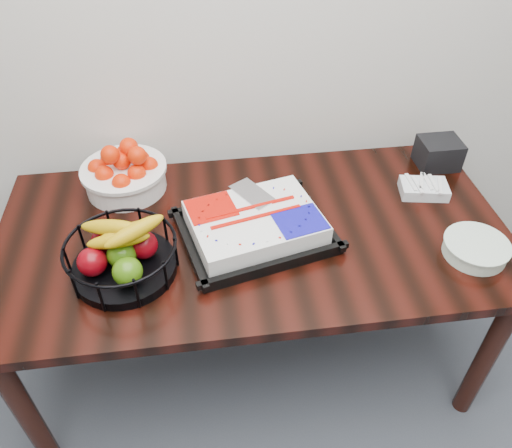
{
  "coord_description": "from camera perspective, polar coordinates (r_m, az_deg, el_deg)",
  "views": [
    {
      "loc": [
        -0.16,
        0.7,
        1.94
      ],
      "look_at": [
        0.0,
        1.94,
        0.83
      ],
      "focal_mm": 35.0,
      "sensor_mm": 36.0,
      "label": 1
    }
  ],
  "objects": [
    {
      "name": "table",
      "position": [
        1.82,
        -0.34,
        -2.65
      ],
      "size": [
        1.8,
        0.9,
        0.75
      ],
      "color": "black",
      "rests_on": "ground"
    },
    {
      "name": "plate_stack",
      "position": [
        1.81,
        23.8,
        -2.58
      ],
      "size": [
        0.22,
        0.22,
        0.05
      ],
      "color": "white",
      "rests_on": "table"
    },
    {
      "name": "cake_tray",
      "position": [
        1.71,
        -0.13,
        -0.18
      ],
      "size": [
        0.57,
        0.49,
        0.1
      ],
      "color": "black",
      "rests_on": "table"
    },
    {
      "name": "fruit_basket",
      "position": [
        1.62,
        -15.09,
        -3.34
      ],
      "size": [
        0.35,
        0.35,
        0.19
      ],
      "color": "black",
      "rests_on": "table"
    },
    {
      "name": "napkin_box",
      "position": [
        2.18,
        20.12,
        7.63
      ],
      "size": [
        0.16,
        0.14,
        0.11
      ],
      "primitive_type": "cube",
      "rotation": [
        0.0,
        0.0,
        0.0
      ],
      "color": "black",
      "rests_on": "table"
    },
    {
      "name": "tangerine_bowl",
      "position": [
        1.96,
        -14.9,
        6.03
      ],
      "size": [
        0.32,
        0.32,
        0.21
      ],
      "color": "white",
      "rests_on": "table"
    },
    {
      "name": "fork_bag",
      "position": [
        2.01,
        18.63,
        3.91
      ],
      "size": [
        0.19,
        0.14,
        0.05
      ],
      "color": "silver",
      "rests_on": "table"
    }
  ]
}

